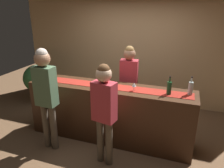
{
  "coord_description": "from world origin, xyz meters",
  "views": [
    {
      "loc": [
        1.2,
        -3.29,
        2.36
      ],
      "look_at": [
        0.05,
        0.0,
        1.09
      ],
      "focal_mm": 34.32,
      "sensor_mm": 36.0,
      "label": 1
    }
  ],
  "objects_px": {
    "wine_glass_mid_counter": "(134,85)",
    "potted_plant_tall": "(37,81)",
    "wine_bottle_amber": "(106,79)",
    "bartender": "(129,78)",
    "wine_bottle_clear": "(191,88)",
    "customer_sipping": "(104,106)",
    "wine_bottle_green": "(169,88)",
    "wine_glass_near_customer": "(53,74)",
    "customer_browsing": "(46,89)"
  },
  "relations": [
    {
      "from": "wine_glass_near_customer",
      "to": "potted_plant_tall",
      "type": "relative_size",
      "value": 0.15
    },
    {
      "from": "potted_plant_tall",
      "to": "bartender",
      "type": "bearing_deg",
      "value": -7.48
    },
    {
      "from": "bartender",
      "to": "customer_sipping",
      "type": "relative_size",
      "value": 1.03
    },
    {
      "from": "wine_bottle_clear",
      "to": "customer_sipping",
      "type": "distance_m",
      "value": 1.39
    },
    {
      "from": "wine_bottle_amber",
      "to": "wine_glass_mid_counter",
      "type": "bearing_deg",
      "value": -12.83
    },
    {
      "from": "wine_glass_mid_counter",
      "to": "customer_browsing",
      "type": "distance_m",
      "value": 1.44
    },
    {
      "from": "customer_browsing",
      "to": "bartender",
      "type": "bearing_deg",
      "value": 50.65
    },
    {
      "from": "bartender",
      "to": "potted_plant_tall",
      "type": "height_order",
      "value": "bartender"
    },
    {
      "from": "wine_bottle_amber",
      "to": "customer_sipping",
      "type": "bearing_deg",
      "value": -71.3
    },
    {
      "from": "wine_bottle_amber",
      "to": "customer_browsing",
      "type": "distance_m",
      "value": 1.04
    },
    {
      "from": "wine_glass_near_customer",
      "to": "customer_browsing",
      "type": "xyz_separation_m",
      "value": [
        0.27,
        -0.62,
        -0.04
      ]
    },
    {
      "from": "wine_bottle_green",
      "to": "potted_plant_tall",
      "type": "xyz_separation_m",
      "value": [
        -3.28,
        0.93,
        -0.58
      ]
    },
    {
      "from": "bartender",
      "to": "potted_plant_tall",
      "type": "distance_m",
      "value": 2.52
    },
    {
      "from": "wine_glass_near_customer",
      "to": "bartender",
      "type": "relative_size",
      "value": 0.09
    },
    {
      "from": "wine_bottle_green",
      "to": "wine_glass_near_customer",
      "type": "relative_size",
      "value": 2.1
    },
    {
      "from": "wine_glass_mid_counter",
      "to": "customer_browsing",
      "type": "relative_size",
      "value": 0.08
    },
    {
      "from": "wine_bottle_clear",
      "to": "customer_sipping",
      "type": "relative_size",
      "value": 0.19
    },
    {
      "from": "wine_bottle_amber",
      "to": "bartender",
      "type": "height_order",
      "value": "bartender"
    },
    {
      "from": "customer_sipping",
      "to": "customer_browsing",
      "type": "height_order",
      "value": "customer_browsing"
    },
    {
      "from": "wine_glass_mid_counter",
      "to": "potted_plant_tall",
      "type": "xyz_separation_m",
      "value": [
        -2.72,
        0.97,
        -0.57
      ]
    },
    {
      "from": "customer_sipping",
      "to": "potted_plant_tall",
      "type": "distance_m",
      "value": 2.92
    },
    {
      "from": "wine_bottle_green",
      "to": "customer_browsing",
      "type": "relative_size",
      "value": 0.17
    },
    {
      "from": "wine_bottle_green",
      "to": "customer_sipping",
      "type": "bearing_deg",
      "value": -143.12
    },
    {
      "from": "wine_bottle_green",
      "to": "wine_bottle_amber",
      "type": "bearing_deg",
      "value": 175.72
    },
    {
      "from": "potted_plant_tall",
      "to": "wine_bottle_clear",
      "type": "bearing_deg",
      "value": -13.05
    },
    {
      "from": "wine_glass_mid_counter",
      "to": "bartender",
      "type": "xyz_separation_m",
      "value": [
        -0.26,
        0.65,
        -0.12
      ]
    },
    {
      "from": "bartender",
      "to": "wine_bottle_amber",
      "type": "bearing_deg",
      "value": 56.13
    },
    {
      "from": "potted_plant_tall",
      "to": "customer_browsing",
      "type": "bearing_deg",
      "value": -47.44
    },
    {
      "from": "potted_plant_tall",
      "to": "customer_sipping",
      "type": "bearing_deg",
      "value": -32.9
    },
    {
      "from": "customer_sipping",
      "to": "wine_glass_mid_counter",
      "type": "bearing_deg",
      "value": 74.98
    },
    {
      "from": "wine_bottle_amber",
      "to": "wine_glass_near_customer",
      "type": "height_order",
      "value": "wine_bottle_amber"
    },
    {
      "from": "wine_glass_mid_counter",
      "to": "wine_glass_near_customer",
      "type": "bearing_deg",
      "value": 177.25
    },
    {
      "from": "wine_bottle_green",
      "to": "wine_bottle_clear",
      "type": "bearing_deg",
      "value": 16.84
    },
    {
      "from": "wine_glass_near_customer",
      "to": "customer_sipping",
      "type": "height_order",
      "value": "customer_sipping"
    },
    {
      "from": "wine_glass_mid_counter",
      "to": "wine_bottle_amber",
      "type": "bearing_deg",
      "value": 167.17
    },
    {
      "from": "wine_bottle_clear",
      "to": "customer_sipping",
      "type": "bearing_deg",
      "value": -147.86
    },
    {
      "from": "bartender",
      "to": "customer_sipping",
      "type": "bearing_deg",
      "value": 82.52
    },
    {
      "from": "wine_bottle_clear",
      "to": "wine_glass_near_customer",
      "type": "height_order",
      "value": "wine_bottle_clear"
    },
    {
      "from": "wine_bottle_amber",
      "to": "bartender",
      "type": "bearing_deg",
      "value": 61.98
    },
    {
      "from": "wine_bottle_amber",
      "to": "potted_plant_tall",
      "type": "height_order",
      "value": "wine_bottle_amber"
    },
    {
      "from": "wine_bottle_amber",
      "to": "wine_glass_mid_counter",
      "type": "height_order",
      "value": "wine_bottle_amber"
    },
    {
      "from": "wine_glass_mid_counter",
      "to": "potted_plant_tall",
      "type": "bearing_deg",
      "value": 160.36
    },
    {
      "from": "customer_browsing",
      "to": "wine_bottle_amber",
      "type": "bearing_deg",
      "value": 42.8
    },
    {
      "from": "wine_bottle_green",
      "to": "customer_browsing",
      "type": "xyz_separation_m",
      "value": [
        -1.88,
        -0.59,
        -0.05
      ]
    },
    {
      "from": "wine_glass_mid_counter",
      "to": "customer_sipping",
      "type": "relative_size",
      "value": 0.09
    },
    {
      "from": "wine_bottle_clear",
      "to": "wine_glass_mid_counter",
      "type": "bearing_deg",
      "value": -171.09
    },
    {
      "from": "wine_glass_near_customer",
      "to": "potted_plant_tall",
      "type": "height_order",
      "value": "wine_glass_near_customer"
    },
    {
      "from": "wine_glass_near_customer",
      "to": "wine_glass_mid_counter",
      "type": "distance_m",
      "value": 1.6
    },
    {
      "from": "wine_glass_mid_counter",
      "to": "bartender",
      "type": "relative_size",
      "value": 0.09
    },
    {
      "from": "potted_plant_tall",
      "to": "wine_glass_near_customer",
      "type": "bearing_deg",
      "value": -38.52
    }
  ]
}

